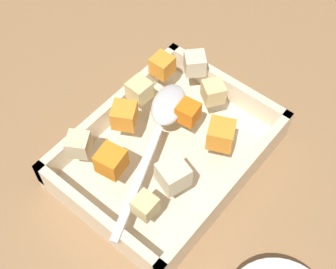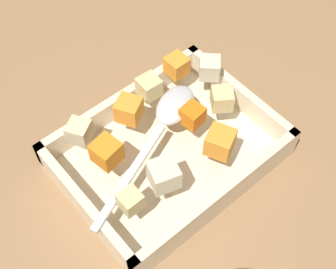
% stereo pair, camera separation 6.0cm
% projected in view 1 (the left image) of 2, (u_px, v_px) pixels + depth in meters
% --- Properties ---
extents(ground_plane, '(4.00, 4.00, 0.00)m').
position_uv_depth(ground_plane, '(179.00, 160.00, 0.65)').
color(ground_plane, '#936D47').
extents(baking_dish, '(0.28, 0.21, 0.05)m').
position_uv_depth(baking_dish, '(168.00, 154.00, 0.64)').
color(baking_dish, beige).
rests_on(baking_dish, ground_plane).
extents(carrot_chunk_rim_edge, '(0.04, 0.04, 0.03)m').
position_uv_depth(carrot_chunk_rim_edge, '(124.00, 115.00, 0.61)').
color(carrot_chunk_rim_edge, orange).
rests_on(carrot_chunk_rim_edge, baking_dish).
extents(carrot_chunk_center, '(0.04, 0.04, 0.03)m').
position_uv_depth(carrot_chunk_center, '(111.00, 161.00, 0.57)').
color(carrot_chunk_center, orange).
rests_on(carrot_chunk_center, baking_dish).
extents(carrot_chunk_mid_left, '(0.03, 0.03, 0.03)m').
position_uv_depth(carrot_chunk_mid_left, '(188.00, 112.00, 0.61)').
color(carrot_chunk_mid_left, orange).
rests_on(carrot_chunk_mid_left, baking_dish).
extents(carrot_chunk_back_center, '(0.04, 0.04, 0.03)m').
position_uv_depth(carrot_chunk_back_center, '(221.00, 134.00, 0.59)').
color(carrot_chunk_back_center, orange).
rests_on(carrot_chunk_back_center, baking_dish).
extents(carrot_chunk_heap_top, '(0.03, 0.03, 0.03)m').
position_uv_depth(carrot_chunk_heap_top, '(162.00, 65.00, 0.66)').
color(carrot_chunk_heap_top, orange).
rests_on(carrot_chunk_heap_top, baking_dish).
extents(potato_chunk_front_center, '(0.04, 0.04, 0.03)m').
position_uv_depth(potato_chunk_front_center, '(79.00, 144.00, 0.58)').
color(potato_chunk_front_center, beige).
rests_on(potato_chunk_front_center, baking_dish).
extents(potato_chunk_corner_nw, '(0.03, 0.03, 0.03)m').
position_uv_depth(potato_chunk_corner_nw, '(145.00, 206.00, 0.54)').
color(potato_chunk_corner_nw, '#E0CC89').
rests_on(potato_chunk_corner_nw, baking_dish).
extents(potato_chunk_corner_ne, '(0.03, 0.03, 0.03)m').
position_uv_depth(potato_chunk_corner_ne, '(139.00, 90.00, 0.63)').
color(potato_chunk_corner_ne, '#E0CC89').
rests_on(potato_chunk_corner_ne, baking_dish).
extents(potato_chunk_near_left, '(0.04, 0.04, 0.03)m').
position_uv_depth(potato_chunk_near_left, '(213.00, 92.00, 0.63)').
color(potato_chunk_near_left, '#E0CC89').
rests_on(potato_chunk_near_left, baking_dish).
extents(potato_chunk_near_right, '(0.04, 0.04, 0.03)m').
position_uv_depth(potato_chunk_near_right, '(173.00, 175.00, 0.56)').
color(potato_chunk_near_right, beige).
rests_on(potato_chunk_near_right, baking_dish).
extents(parsnip_chunk_mid_right, '(0.04, 0.04, 0.03)m').
position_uv_depth(parsnip_chunk_mid_right, '(195.00, 63.00, 0.66)').
color(parsnip_chunk_mid_right, beige).
rests_on(parsnip_chunk_mid_right, baking_dish).
extents(serving_spoon, '(0.23, 0.11, 0.02)m').
position_uv_depth(serving_spoon, '(165.00, 113.00, 0.62)').
color(serving_spoon, silver).
rests_on(serving_spoon, baking_dish).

